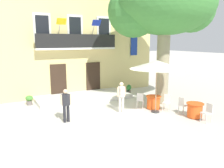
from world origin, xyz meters
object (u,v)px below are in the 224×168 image
cafe_chair_middle_0 (167,101)px  pedestrian_mid_plaza (66,104)px  cafe_table_near_tree (195,110)px  ground_planter_right (129,89)px  ground_planter_left (29,100)px  pedestrian_near_entrance (121,95)px  cafe_table_middle (153,102)px  cafe_chair_middle_1 (140,99)px  cafe_chair_near_tree_1 (183,104)px  plane_tree (163,6)px  cafe_umbrella (157,65)px  cafe_chair_near_tree_0 (208,112)px

cafe_chair_middle_0 → pedestrian_mid_plaza: size_ratio=0.56×
cafe_table_near_tree → ground_planter_right: cafe_table_near_tree is taller
ground_planter_right → pedestrian_mid_plaza: size_ratio=0.44×
ground_planter_right → ground_planter_left: bearing=175.7°
cafe_table_near_tree → cafe_chair_middle_0: bearing=105.0°
cafe_table_near_tree → ground_planter_right: (-0.15, 5.95, 0.00)m
pedestrian_near_entrance → ground_planter_right: bearing=51.8°
pedestrian_near_entrance → cafe_table_middle: bearing=-10.8°
cafe_chair_middle_1 → ground_planter_left: (-5.54, 3.81, -0.20)m
cafe_chair_near_tree_1 → ground_planter_left: cafe_chair_near_tree_1 is taller
cafe_table_middle → ground_planter_right: size_ratio=1.22×
plane_tree → cafe_umbrella: bearing=-136.5°
pedestrian_near_entrance → cafe_chair_near_tree_0: bearing=-49.3°
cafe_table_near_tree → cafe_chair_middle_1: bearing=119.2°
cafe_chair_middle_0 → pedestrian_near_entrance: (-2.40, 0.95, 0.42)m
cafe_umbrella → ground_planter_right: bearing=76.4°
cafe_chair_near_tree_0 → cafe_umbrella: (-1.21, 2.39, 2.08)m
cafe_chair_near_tree_1 → ground_planter_right: cafe_chair_near_tree_1 is taller
cafe_umbrella → ground_planter_left: size_ratio=4.95×
cafe_chair_near_tree_0 → cafe_chair_middle_1: (-1.50, 3.41, 0.00)m
cafe_table_middle → pedestrian_near_entrance: pedestrian_near_entrance is taller
cafe_umbrella → pedestrian_mid_plaza: 5.11m
pedestrian_near_entrance → cafe_chair_middle_0: bearing=-21.6°
cafe_chair_near_tree_0 → cafe_chair_near_tree_1: bearing=93.7°
cafe_table_middle → cafe_chair_middle_0: bearing=-50.7°
cafe_table_middle → ground_planter_left: 7.48m
cafe_chair_middle_1 → cafe_table_near_tree: bearing=-60.8°
cafe_chair_middle_1 → pedestrian_mid_plaza: pedestrian_mid_plaza is taller
cafe_chair_near_tree_0 → cafe_chair_near_tree_1: size_ratio=1.00×
pedestrian_mid_plaza → ground_planter_left: bearing=105.5°
cafe_table_middle → pedestrian_mid_plaza: bearing=176.2°
ground_planter_left → ground_planter_right: (6.88, -0.52, 0.07)m
cafe_table_middle → ground_planter_left: bearing=145.0°
plane_tree → cafe_chair_near_tree_1: plane_tree is taller
plane_tree → cafe_chair_near_tree_1: size_ratio=8.63×
ground_planter_left → cafe_chair_middle_1: bearing=-34.5°
plane_tree → pedestrian_mid_plaza: size_ratio=4.84×
cafe_table_near_tree → pedestrian_mid_plaza: bearing=157.1°
ground_planter_right → cafe_chair_near_tree_1: bearing=-89.3°
cafe_chair_middle_0 → ground_planter_left: cafe_chair_middle_0 is taller
ground_planter_left → ground_planter_right: size_ratio=0.83×
cafe_chair_near_tree_1 → pedestrian_mid_plaza: size_ratio=0.56×
cafe_table_middle → cafe_chair_middle_1: size_ratio=0.95×
cafe_umbrella → pedestrian_mid_plaza: bearing=169.6°
cafe_chair_middle_0 → ground_planter_left: bearing=143.6°
cafe_chair_near_tree_0 → ground_planter_left: cafe_chair_near_tree_0 is taller
plane_tree → cafe_table_near_tree: (-0.30, -3.05, -5.46)m
cafe_chair_near_tree_0 → cafe_chair_middle_1: size_ratio=1.00×
pedestrian_near_entrance → pedestrian_mid_plaza: pedestrian_near_entrance is taller
ground_planter_right → cafe_chair_middle_1: bearing=-112.1°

